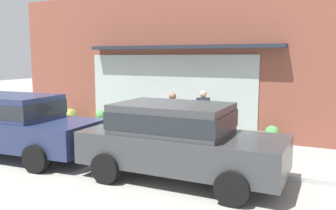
# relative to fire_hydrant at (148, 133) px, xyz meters

# --- Properties ---
(ground_plane) EXTENTS (60.00, 60.00, 0.00)m
(ground_plane) POSITION_rel_fire_hydrant_xyz_m (0.13, -0.85, -0.44)
(ground_plane) COLOR #9E9B93
(curb_strip) EXTENTS (14.00, 0.24, 0.12)m
(curb_strip) POSITION_rel_fire_hydrant_xyz_m (0.13, -1.05, -0.38)
(curb_strip) COLOR #B2B2AD
(curb_strip) RESTS_ON ground_plane
(storefront) EXTENTS (14.00, 0.81, 4.90)m
(storefront) POSITION_rel_fire_hydrant_xyz_m (0.12, 2.33, 1.96)
(storefront) COLOR brown
(storefront) RESTS_ON ground_plane
(fire_hydrant) EXTENTS (0.43, 0.40, 0.86)m
(fire_hydrant) POSITION_rel_fire_hydrant_xyz_m (0.00, 0.00, 0.00)
(fire_hydrant) COLOR gold
(fire_hydrant) RESTS_ON ground_plane
(pedestrian_with_handbag) EXTENTS (0.68, 0.27, 1.63)m
(pedestrian_with_handbag) POSITION_rel_fire_hydrant_xyz_m (0.61, 0.39, 0.51)
(pedestrian_with_handbag) COLOR brown
(pedestrian_with_handbag) RESTS_ON ground_plane
(pedestrian_passerby) EXTENTS (0.37, 0.33, 1.64)m
(pedestrian_passerby) POSITION_rel_fire_hydrant_xyz_m (1.25, 1.26, 0.51)
(pedestrian_passerby) COLOR #475675
(pedestrian_passerby) RESTS_ON ground_plane
(parked_car_dark_gray) EXTENTS (4.41, 2.01, 1.66)m
(parked_car_dark_gray) POSITION_rel_fire_hydrant_xyz_m (1.94, -2.11, 0.50)
(parked_car_dark_gray) COLOR #383A3D
(parked_car_dark_gray) RESTS_ON ground_plane
(parked_car_navy) EXTENTS (4.65, 2.19, 1.66)m
(parked_car_navy) POSITION_rel_fire_hydrant_xyz_m (-2.74, -2.39, 0.50)
(parked_car_navy) COLOR navy
(parked_car_navy) RESTS_ON ground_plane
(potted_plant_trailing_edge) EXTENTS (0.55, 0.55, 0.67)m
(potted_plant_trailing_edge) POSITION_rel_fire_hydrant_xyz_m (-4.33, 1.60, -0.10)
(potted_plant_trailing_edge) COLOR #33473D
(potted_plant_trailing_edge) RESTS_ON ground_plane
(potted_plant_low_front) EXTENTS (0.38, 0.38, 0.67)m
(potted_plant_low_front) POSITION_rel_fire_hydrant_xyz_m (1.86, 1.72, -0.09)
(potted_plant_low_front) COLOR #B7B2A3
(potted_plant_low_front) RESTS_ON ground_plane
(potted_plant_window_center) EXTENTS (0.41, 0.41, 0.62)m
(potted_plant_window_center) POSITION_rel_fire_hydrant_xyz_m (3.26, 1.79, -0.10)
(potted_plant_window_center) COLOR #33473D
(potted_plant_window_center) RESTS_ON ground_plane
(potted_plant_window_right) EXTENTS (0.40, 0.40, 0.81)m
(potted_plant_window_right) POSITION_rel_fire_hydrant_xyz_m (-1.63, 1.77, -0.05)
(potted_plant_window_right) COLOR #33473D
(potted_plant_window_right) RESTS_ON ground_plane
(potted_plant_window_left) EXTENTS (0.40, 0.40, 0.72)m
(potted_plant_window_left) POSITION_rel_fire_hydrant_xyz_m (-2.87, 1.61, -0.03)
(potted_plant_window_left) COLOR #9E6042
(potted_plant_window_left) RESTS_ON ground_plane
(potted_plant_doorstep) EXTENTS (0.36, 0.36, 1.38)m
(potted_plant_doorstep) POSITION_rel_fire_hydrant_xyz_m (0.29, 1.51, 0.22)
(potted_plant_doorstep) COLOR #33473D
(potted_plant_doorstep) RESTS_ON ground_plane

